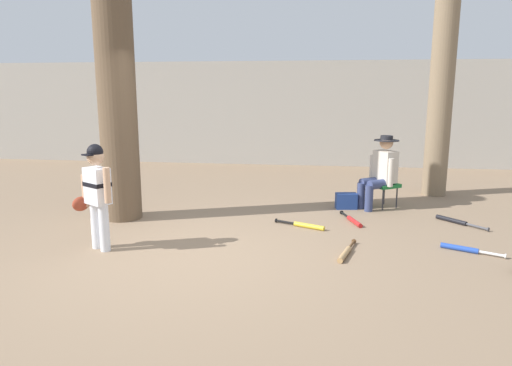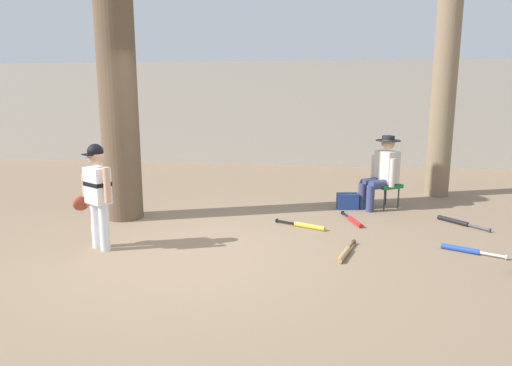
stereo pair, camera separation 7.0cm
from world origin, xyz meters
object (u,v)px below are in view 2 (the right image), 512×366
at_px(seated_spectator, 382,170).
at_px(bat_black_composite, 457,222).
at_px(bat_yellow_trainer, 306,226).
at_px(bat_blue_youth, 465,250).
at_px(tree_behind_spectator, 445,79).
at_px(young_ballplayer, 97,190).
at_px(folding_stool, 386,186).
at_px(bat_red_barrel, 354,221).
at_px(tree_near_player, 118,84).
at_px(bat_wood_tan, 345,253).
at_px(handbag_beside_stool, 348,201).

xyz_separation_m(seated_spectator, bat_black_composite, (1.01, -0.79, -0.61)).
height_order(bat_yellow_trainer, bat_blue_youth, same).
height_order(tree_behind_spectator, young_ballplayer, tree_behind_spectator).
bearing_deg(folding_stool, bat_yellow_trainer, -132.49).
distance_m(bat_yellow_trainer, bat_black_composite, 2.25).
bearing_deg(young_ballplayer, bat_red_barrel, 27.01).
xyz_separation_m(tree_near_player, folding_stool, (4.04, 1.23, -1.64)).
relative_size(tree_behind_spectator, bat_black_composite, 7.56).
distance_m(bat_black_composite, bat_blue_youth, 1.29).
height_order(tree_near_player, bat_black_composite, tree_near_player).
xyz_separation_m(folding_stool, bat_wood_tan, (-0.74, -2.45, -0.33)).
relative_size(handbag_beside_stool, bat_blue_youth, 0.50).
xyz_separation_m(young_ballplayer, bat_black_composite, (4.67, 1.79, -0.71)).
bearing_deg(bat_wood_tan, bat_blue_youth, 13.06).
bearing_deg(bat_wood_tan, bat_red_barrel, 82.91).
bearing_deg(handbag_beside_stool, tree_behind_spectator, 37.62).
relative_size(tree_near_player, bat_blue_youth, 7.20).
height_order(handbag_beside_stool, bat_yellow_trainer, handbag_beside_stool).
bearing_deg(bat_blue_youth, bat_red_barrel, 138.88).
xyz_separation_m(handbag_beside_stool, bat_yellow_trainer, (-0.64, -1.19, -0.10)).
xyz_separation_m(bat_black_composite, bat_red_barrel, (-1.49, -0.17, 0.00)).
distance_m(folding_stool, bat_blue_youth, 2.26).
bearing_deg(tree_near_player, bat_red_barrel, 3.43).
relative_size(tree_behind_spectator, young_ballplayer, 3.79).
relative_size(tree_near_player, seated_spectator, 4.06).
xyz_separation_m(seated_spectator, bat_red_barrel, (-0.48, -0.96, -0.61)).
bearing_deg(seated_spectator, bat_wood_tan, -105.44).
relative_size(tree_near_player, bat_yellow_trainer, 6.63).
relative_size(folding_stool, bat_red_barrel, 0.75).
height_order(handbag_beside_stool, bat_red_barrel, handbag_beside_stool).
xyz_separation_m(young_ballplayer, bat_wood_tan, (2.99, 0.18, -0.71)).
relative_size(young_ballplayer, bat_red_barrel, 1.75).
relative_size(bat_black_composite, bat_wood_tan, 0.87).
bearing_deg(bat_red_barrel, handbag_beside_stool, 93.97).
relative_size(handbag_beside_stool, bat_red_barrel, 0.46).
distance_m(tree_near_player, seated_spectator, 4.35).
bearing_deg(young_ballplayer, folding_stool, 35.20).
distance_m(handbag_beside_stool, bat_yellow_trainer, 1.35).
bearing_deg(seated_spectator, handbag_beside_stool, -166.45).
height_order(seated_spectator, handbag_beside_stool, seated_spectator).
relative_size(folding_stool, bat_blue_youth, 0.82).
height_order(tree_near_player, bat_blue_youth, tree_near_player).
bearing_deg(tree_near_player, bat_wood_tan, -20.41).
xyz_separation_m(handbag_beside_stool, bat_black_composite, (1.55, -0.66, -0.10)).
distance_m(bat_yellow_trainer, bat_red_barrel, 0.78).
bearing_deg(bat_blue_youth, bat_wood_tan, -166.94).
bearing_deg(seated_spectator, young_ballplayer, -144.79).
height_order(handbag_beside_stool, bat_wood_tan, handbag_beside_stool).
bearing_deg(bat_wood_tan, bat_yellow_trainer, 115.46).
xyz_separation_m(tree_near_player, seated_spectator, (3.96, 1.17, -1.37)).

